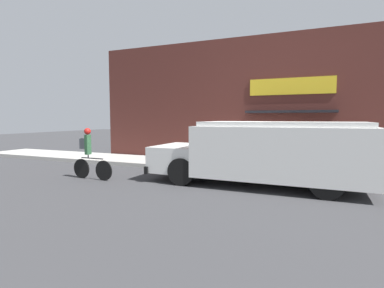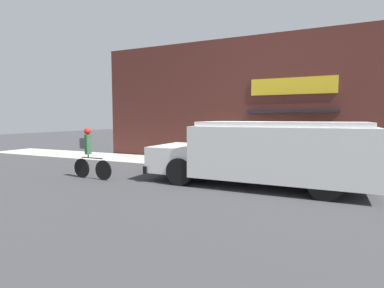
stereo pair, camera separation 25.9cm
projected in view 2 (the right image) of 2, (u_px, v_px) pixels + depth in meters
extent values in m
plane|color=#38383A|center=(231.00, 175.00, 11.06)|extent=(70.00, 70.00, 0.00)
cube|color=#ADAAA3|center=(240.00, 167.00, 12.16)|extent=(28.00, 2.46, 0.17)
cube|color=#4C231E|center=(249.00, 101.00, 13.17)|extent=(14.89, 0.18, 5.63)
cube|color=gold|center=(292.00, 86.00, 12.27)|extent=(3.40, 0.05, 0.69)
cube|color=black|center=(291.00, 112.00, 12.11)|extent=(3.57, 0.59, 0.10)
cube|color=white|center=(280.00, 152.00, 8.98)|extent=(5.07, 2.42, 1.54)
cube|color=white|center=(181.00, 157.00, 10.39)|extent=(1.59, 2.21, 0.85)
cube|color=white|center=(281.00, 124.00, 8.91)|extent=(4.67, 2.23, 0.14)
cube|color=black|center=(163.00, 165.00, 10.73)|extent=(0.13, 2.35, 0.24)
cube|color=red|center=(247.00, 144.00, 10.86)|extent=(0.03, 0.44, 0.44)
cylinder|color=black|center=(205.00, 163.00, 11.16)|extent=(0.86, 0.26, 0.86)
cylinder|color=black|center=(180.00, 172.00, 9.28)|extent=(0.86, 0.26, 0.86)
cylinder|color=black|center=(326.00, 171.00, 9.44)|extent=(0.86, 0.26, 0.86)
cylinder|color=black|center=(325.00, 184.00, 7.56)|extent=(0.86, 0.26, 0.86)
cylinder|color=black|center=(103.00, 170.00, 10.05)|extent=(0.68, 0.05, 0.67)
cylinder|color=black|center=(82.00, 168.00, 10.47)|extent=(0.68, 0.05, 0.67)
cylinder|color=black|center=(92.00, 158.00, 10.23)|extent=(0.93, 0.06, 0.04)
cylinder|color=black|center=(88.00, 156.00, 10.29)|extent=(0.04, 0.04, 0.12)
cube|color=#2D5B38|center=(88.00, 144.00, 10.26)|extent=(0.12, 0.20, 0.67)
sphere|color=red|center=(87.00, 131.00, 10.22)|extent=(0.23, 0.23, 0.23)
cube|color=#565B60|center=(84.00, 143.00, 10.34)|extent=(0.26, 0.15, 0.36)
cylinder|color=#38383D|center=(306.00, 156.00, 11.67)|extent=(0.58, 0.58, 0.91)
cylinder|color=black|center=(306.00, 143.00, 11.63)|extent=(0.59, 0.59, 0.04)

